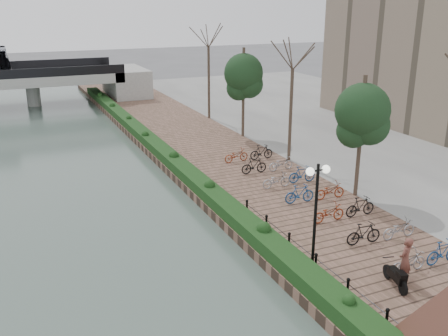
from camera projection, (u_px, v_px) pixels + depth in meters
ground at (330, 336)px, 16.48m from camera, size 220.00×220.00×0.00m
promenade at (225, 164)px, 33.12m from camera, size 8.00×75.00×0.50m
inland_pavement at (410, 139)px, 39.28m from camera, size 24.00×75.00×0.50m
hedge at (164, 153)px, 33.81m from camera, size 1.10×56.00×0.60m
chain_fence at (331, 275)px, 18.48m from camera, size 0.10×14.10×0.70m
lamppost at (317, 193)px, 18.69m from camera, size 1.02×0.32×4.33m
motorcycle at (395, 275)px, 18.30m from camera, size 0.79×1.51×0.90m
pedestrian at (405, 260)px, 18.49m from camera, size 0.76×0.64×1.79m
bicycle_parking at (315, 192)px, 26.26m from camera, size 2.40×17.32×1.00m
street_trees at (320, 124)px, 29.40m from camera, size 3.20×37.12×6.80m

